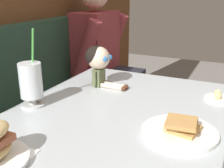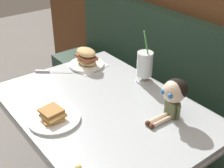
{
  "view_description": "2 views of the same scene",
  "coord_description": "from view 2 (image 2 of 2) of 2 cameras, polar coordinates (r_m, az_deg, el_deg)",
  "views": [
    {
      "loc": [
        -0.87,
        -0.22,
        1.2
      ],
      "look_at": [
        0.12,
        0.25,
        0.81
      ],
      "focal_mm": 44.29,
      "sensor_mm": 36.0,
      "label": 1
    },
    {
      "loc": [
        1.07,
        -0.58,
        1.63
      ],
      "look_at": [
        -0.01,
        0.24,
        0.85
      ],
      "focal_mm": 50.04,
      "sensor_mm": 36.0,
      "label": 2
    }
  ],
  "objects": [
    {
      "name": "toast_plate",
      "position": [
        1.5,
        -10.62,
        -6.05
      ],
      "size": [
        0.25,
        0.25,
        0.06
      ],
      "color": "white",
      "rests_on": "diner_table"
    },
    {
      "name": "seated_doll",
      "position": [
        1.47,
        11.25,
        -1.7
      ],
      "size": [
        0.11,
        0.22,
        0.2
      ],
      "color": "#5B6642",
      "rests_on": "diner_table"
    },
    {
      "name": "milkshake_glass",
      "position": [
        1.77,
        6.0,
        3.39
      ],
      "size": [
        0.1,
        0.1,
        0.31
      ],
      "color": "silver",
      "rests_on": "diner_table"
    },
    {
      "name": "butter_knife",
      "position": [
        1.94,
        -11.64,
        2.26
      ],
      "size": [
        0.17,
        0.19,
        0.01
      ],
      "color": "silver",
      "rests_on": "diner_table"
    },
    {
      "name": "sandwich_plate",
      "position": [
        1.96,
        -4.71,
        4.56
      ],
      "size": [
        0.23,
        0.23,
        0.12
      ],
      "color": "white",
      "rests_on": "diner_table"
    },
    {
      "name": "booth_bench",
      "position": [
        2.18,
        12.26,
        -7.36
      ],
      "size": [
        2.6,
        0.48,
        1.0
      ],
      "color": "#233D2D",
      "rests_on": "ground"
    },
    {
      "name": "diner_table",
      "position": [
        1.7,
        -1.4,
        -9.56
      ],
      "size": [
        1.11,
        0.81,
        0.74
      ],
      "color": "#B2BCC1",
      "rests_on": "ground"
    }
  ]
}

